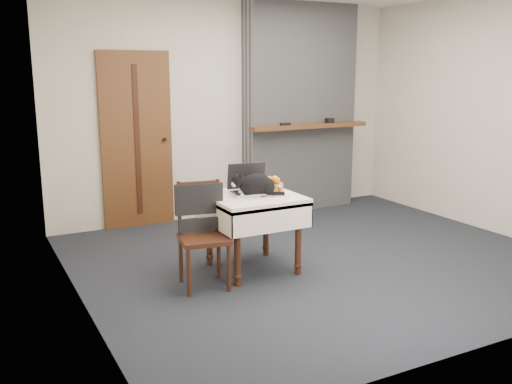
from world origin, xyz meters
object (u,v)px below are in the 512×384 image
Objects in this scene: cream_jar at (220,194)px; fruit_basket at (271,185)px; side_table at (253,207)px; pill_bottle at (280,190)px; chair at (201,219)px; laptop at (249,186)px; door at (137,141)px; cat at (256,185)px.

cream_jar is 0.34× the size of fruit_basket.
fruit_basket reaches higher than side_table.
pill_bottle is at bearing -20.53° from side_table.
pill_bottle is 0.09× the size of chair.
fruit_basket is (0.25, 0.11, 0.16)m from side_table.
laptop is at bearing -176.19° from fruit_basket.
fruit_basket is at bearing 23.99° from chair.
cream_jar is (-0.32, -0.06, -0.03)m from laptop.
door is at bearing 104.07° from side_table.
cream_jar is at bearing -172.03° from fruit_basket.
pill_bottle is at bearing -2.05° from cat.
laptop reaches higher than cat.
side_table is 0.55m from chair.
door is at bearing 111.89° from fruit_basket.
laptop is at bearing -74.87° from door.
door is 26.78× the size of cream_jar.
side_table is 0.88× the size of chair.
fruit_basket is (0.74, -1.83, -0.25)m from door.
chair reaches higher than fruit_basket.
cat is (0.00, -0.13, 0.03)m from laptop.
side_table is at bearing -90.33° from laptop.
pill_bottle is at bearing -30.89° from laptop.
cat is (0.50, -1.98, -0.20)m from door.
chair is (-0.77, -0.01, -0.18)m from pill_bottle.
fruit_basket is at bearing -68.11° from door.
door is 2.04m from side_table.
cat is 0.51× the size of chair.
cream_jar is 0.31m from chair.
cat is at bearing -80.81° from laptop.
door is 2.17m from pill_bottle.
cat is 6.07× the size of cream_jar.
chair is at bearing -152.72° from laptop.
pill_bottle reaches higher than side_table.
pill_bottle is (0.54, -0.11, 0.00)m from cream_jar.
side_table is (0.49, -1.94, -0.41)m from door.
pill_bottle is 0.19m from fruit_basket.
fruit_basket is at bearing 7.97° from cream_jar.
cat is at bearing 15.37° from chair.
cream_jar is at bearing -84.72° from door.
door reaches higher than chair.
chair is at bearing -151.06° from cream_jar.
door is 24.96× the size of pill_bottle.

